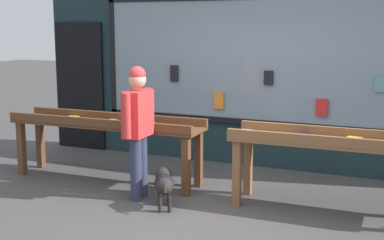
{
  "coord_description": "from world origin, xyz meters",
  "views": [
    {
      "loc": [
        2.27,
        -5.06,
        2.06
      ],
      "look_at": [
        -0.24,
        0.6,
        0.95
      ],
      "focal_mm": 50.0,
      "sensor_mm": 36.0,
      "label": 1
    }
  ],
  "objects_px": {
    "small_dog": "(164,183)",
    "display_table_left": "(106,128)",
    "display_table_right": "(353,149)",
    "person_browsing": "(138,123)"
  },
  "relations": [
    {
      "from": "display_table_right",
      "to": "small_dog",
      "type": "bearing_deg",
      "value": -161.2
    },
    {
      "from": "display_table_left",
      "to": "person_browsing",
      "type": "distance_m",
      "value": 0.93
    },
    {
      "from": "person_browsing",
      "to": "small_dog",
      "type": "height_order",
      "value": "person_browsing"
    },
    {
      "from": "display_table_left",
      "to": "display_table_right",
      "type": "xyz_separation_m",
      "value": [
        3.15,
        0.0,
        0.02
      ]
    },
    {
      "from": "display_table_left",
      "to": "person_browsing",
      "type": "bearing_deg",
      "value": -32.32
    },
    {
      "from": "display_table_left",
      "to": "display_table_right",
      "type": "distance_m",
      "value": 3.15
    },
    {
      "from": "display_table_right",
      "to": "display_table_left",
      "type": "bearing_deg",
      "value": -179.94
    },
    {
      "from": "display_table_left",
      "to": "small_dog",
      "type": "bearing_deg",
      "value": -29.1
    },
    {
      "from": "display_table_right",
      "to": "small_dog",
      "type": "xyz_separation_m",
      "value": [
        -1.96,
        -0.67,
        -0.44
      ]
    },
    {
      "from": "small_dog",
      "to": "display_table_left",
      "type": "bearing_deg",
      "value": 31.64
    }
  ]
}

